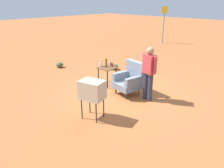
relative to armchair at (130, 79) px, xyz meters
name	(u,v)px	position (x,y,z in m)	size (l,w,h in m)	color
ground_plane	(127,93)	(-0.07, -0.03, -0.50)	(60.00, 60.00, 0.00)	#AD6033
armchair	(130,79)	(0.00, 0.00, 0.00)	(0.89, 0.91, 1.06)	brown
side_table	(107,70)	(-1.06, 0.04, 0.07)	(0.56, 0.56, 0.67)	black
tv_on_stand	(92,90)	(0.29, -1.88, 0.28)	(0.69, 0.57, 1.03)	black
person_standing	(149,71)	(0.70, 0.00, 0.44)	(0.56, 0.29, 1.64)	#2D3347
road_sign	(164,23)	(-3.95, 8.53, 0.88)	(0.33, 0.33, 2.44)	gray
bottle_tall_amber	(106,63)	(-1.13, 0.06, 0.32)	(0.07, 0.07, 0.30)	brown
soda_can_blue	(111,64)	(-1.11, 0.27, 0.23)	(0.07, 0.07, 0.12)	blue
soda_can_red	(112,65)	(-1.01, 0.25, 0.23)	(0.07, 0.07, 0.12)	red
flower_vase	(101,63)	(-1.29, -0.06, 0.32)	(0.14, 0.10, 0.27)	silver
shrub_far	(60,65)	(-4.16, 0.10, -0.38)	(0.31, 0.31, 0.24)	#475B33
shrub_lone	(114,67)	(-2.14, 1.58, -0.37)	(0.33, 0.33, 0.25)	#475B33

